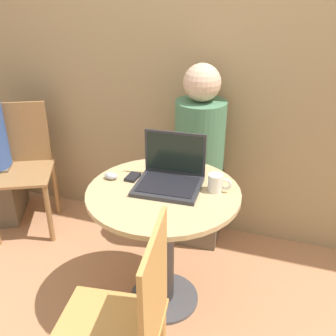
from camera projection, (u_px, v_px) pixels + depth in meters
ground_plane at (164, 298)px, 2.22m from camera, size 12.00×12.00×0.00m
back_wall at (208, 39)px, 2.33m from camera, size 7.00×0.05×2.60m
round_table at (164, 225)px, 2.00m from camera, size 0.76×0.76×0.70m
laptop at (170, 176)px, 1.94m from camera, size 0.33×0.29×0.25m
cell_phone at (133, 177)px, 2.02m from camera, size 0.06×0.09×0.02m
computer_mouse at (111, 176)px, 2.01m from camera, size 0.07×0.05×0.04m
coffee_cup at (216, 183)px, 1.89m from camera, size 0.11×0.07×0.09m
chair_empty at (124, 330)px, 1.45m from camera, size 0.45×0.45×0.91m
person_seated at (200, 169)px, 2.55m from camera, size 0.32×0.48×1.20m
chair_background at (23, 167)px, 2.70m from camera, size 0.54×0.54×0.88m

